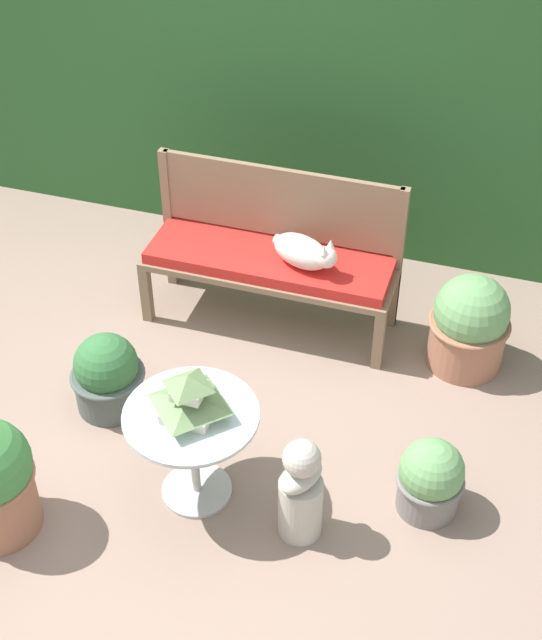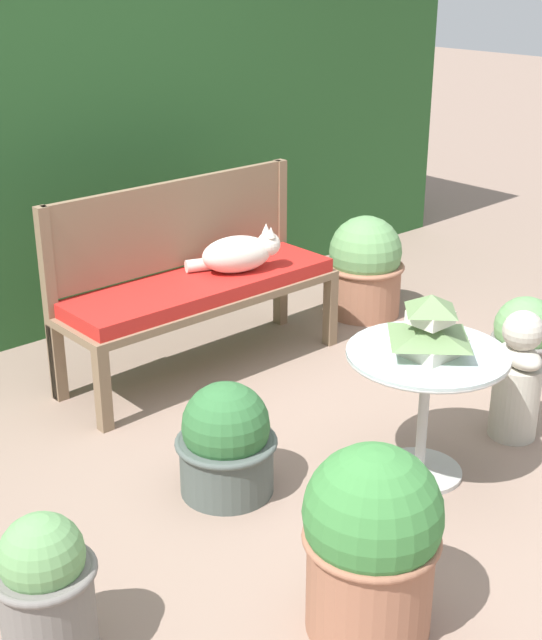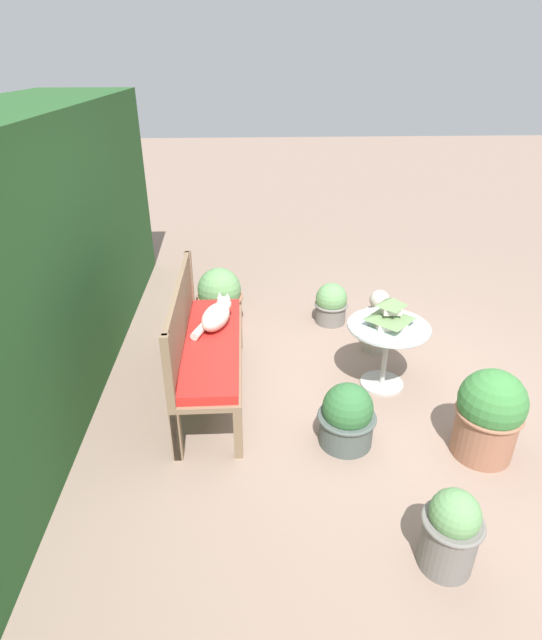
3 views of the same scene
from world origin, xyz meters
TOP-DOWN VIEW (x-y plane):
  - ground at (0.00, 0.00)m, footprint 30.00×30.00m
  - foliage_hedge_back at (0.00, 2.64)m, footprint 6.40×1.09m
  - garden_bench at (0.24, 1.16)m, footprint 1.54×0.48m
  - bench_backrest at (0.24, 1.38)m, footprint 1.54×0.06m
  - cat at (0.47, 1.13)m, footprint 0.45×0.35m
  - patio_table at (0.30, -0.26)m, footprint 0.67×0.67m
  - pagoda_birdhouse at (0.30, -0.26)m, footprint 0.31×0.31m
  - garden_bust at (0.88, -0.34)m, footprint 0.24×0.29m
  - potted_plant_hedge_corner at (1.45, 0.00)m, footprint 0.35×0.35m
  - potted_plant_bench_left at (-1.40, -0.18)m, footprint 0.33×0.33m
  - potted_plant_path_edge at (1.47, 1.15)m, footprint 0.48×0.48m
  - potted_plant_patio_mid at (-0.39, 0.18)m, footprint 0.42×0.42m
  - potted_plant_table_far at (-0.55, -0.75)m, footprint 0.45×0.45m

SIDE VIEW (x-z plane):
  - ground at x=0.00m, z-range 0.00..0.00m
  - potted_plant_hedge_corner at x=1.45m, z-range -0.01..0.43m
  - potted_plant_patio_mid at x=-0.39m, z-range -0.02..0.47m
  - potted_plant_bench_left at x=-1.40m, z-range 0.00..0.52m
  - garden_bust at x=0.88m, z-range -0.02..0.60m
  - potted_plant_path_edge at x=1.47m, z-range -0.01..0.60m
  - potted_plant_table_far at x=-0.55m, z-range 0.00..0.67m
  - garden_bench at x=0.24m, z-range 0.18..0.69m
  - patio_table at x=0.30m, z-range 0.16..0.74m
  - cat at x=0.47m, z-range 0.49..0.73m
  - pagoda_birdhouse at x=0.30m, z-range 0.55..0.80m
  - bench_backrest at x=0.24m, z-range 0.21..1.20m
  - foliage_hedge_back at x=0.00m, z-range 0.00..2.17m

